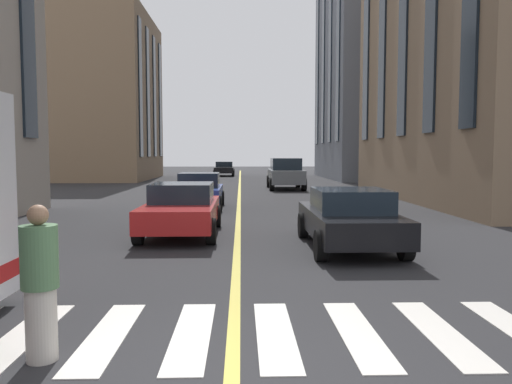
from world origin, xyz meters
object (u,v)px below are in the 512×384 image
object	(u,v)px
pedestrian_near	(40,284)
car_blue_near	(199,191)
car_black_trailing	(349,218)
car_grey_far	(286,173)
car_black_mid	(224,169)
car_red_oncoming	(182,209)

from	to	relation	value
pedestrian_near	car_blue_near	bearing A→B (deg)	-1.66
car_blue_near	car_black_trailing	world-z (taller)	car_blue_near
car_grey_far	car_black_mid	size ratio (longest dim) A/B	1.07
car_black_mid	car_black_trailing	bearing A→B (deg)	-173.85
car_blue_near	car_black_trailing	size ratio (longest dim) A/B	0.89
car_blue_near	car_black_mid	xyz separation A→B (m)	(29.24, -0.04, 0.00)
car_grey_far	car_black_trailing	world-z (taller)	car_grey_far
car_grey_far	car_blue_near	size ratio (longest dim) A/B	1.21
car_grey_far	car_black_mid	xyz separation A→B (m)	(18.38, 4.34, -0.27)
car_grey_far	car_black_trailing	xyz separation A→B (m)	(-19.53, 0.26, -0.27)
car_blue_near	car_red_oncoming	size ratio (longest dim) A/B	0.89
car_grey_far	car_black_trailing	size ratio (longest dim) A/B	1.07
car_red_oncoming	pedestrian_near	size ratio (longest dim) A/B	2.67
car_black_mid	pedestrian_near	xyz separation A→B (m)	(-44.14, 0.47, 0.11)
car_grey_far	car_black_mid	world-z (taller)	car_grey_far
car_black_trailing	pedestrian_near	distance (m)	7.72
car_blue_near	car_grey_far	bearing A→B (deg)	-21.97
car_black_mid	car_red_oncoming	bearing A→B (deg)	-179.94
car_blue_near	car_black_mid	distance (m)	29.24
car_blue_near	car_red_oncoming	bearing A→B (deg)	-179.31
car_black_mid	car_black_trailing	size ratio (longest dim) A/B	1.00
pedestrian_near	car_red_oncoming	bearing A→B (deg)	-3.52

